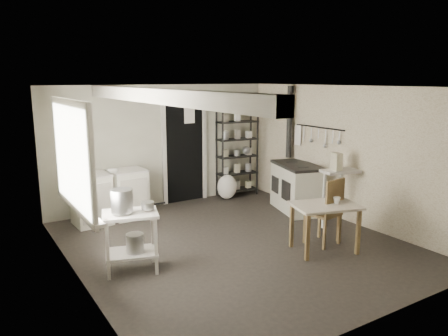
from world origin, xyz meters
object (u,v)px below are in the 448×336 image
stockpot (122,201)px  shelf_rack (237,150)px  stove (297,187)px  chair (323,212)px  base_cabinets (110,195)px  flour_sack (227,187)px  prep_table (131,241)px  work_table (324,225)px

stockpot → shelf_rack: 4.06m
stove → chair: 1.66m
base_cabinets → flour_sack: size_ratio=2.63×
prep_table → stockpot: stockpot is taller
shelf_rack → work_table: 3.30m
work_table → flour_sack: (0.30, 3.04, -0.14)m
chair → flour_sack: size_ratio=2.03×
stove → shelf_rack: bearing=117.9°
prep_table → flour_sack: bearing=37.9°
prep_table → work_table: 2.68m
stove → chair: (-0.79, -1.46, 0.05)m
stockpot → shelf_rack: bearing=35.8°
base_cabinets → stove: 3.35m
shelf_rack → chair: shelf_rack is taller
prep_table → base_cabinets: base_cabinets is taller
stockpot → flour_sack: 3.76m
shelf_rack → prep_table: bearing=-137.7°
work_table → flour_sack: work_table is taller
prep_table → stove: size_ratio=0.70×
work_table → base_cabinets: bearing=126.1°
shelf_rack → work_table: size_ratio=1.98×
work_table → chair: 0.30m
stockpot → chair: bearing=-11.9°
shelf_rack → flour_sack: 0.80m
flour_sack → prep_table: bearing=-142.1°
base_cabinets → work_table: size_ratio=1.45×
prep_table → work_table: bearing=-17.7°
stove → flour_sack: bearing=131.7°
base_cabinets → work_table: 3.64m
stockpot → stove: (3.61, 0.87, -0.50)m
chair → flour_sack: (0.13, 2.82, -0.24)m
stockpot → chair: 2.92m
stockpot → base_cabinets: bearing=76.5°
base_cabinets → stove: base_cabinets is taller
base_cabinets → stove: (3.10, -1.26, -0.02)m
stockpot → shelf_rack: (3.29, 2.37, 0.01)m
work_table → stockpot: bearing=163.0°
stockpot → work_table: stockpot is taller
stove → work_table: bearing=-104.0°
work_table → shelf_rack: bearing=78.7°
stove → work_table: (-0.96, -1.68, -0.06)m
chair → shelf_rack: bearing=72.3°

